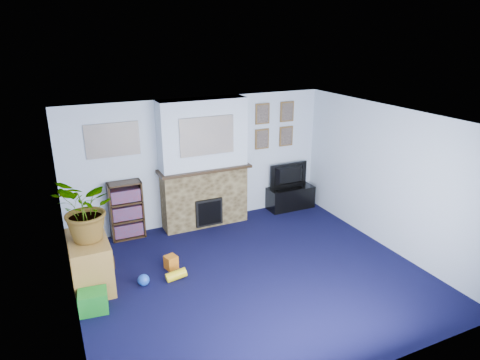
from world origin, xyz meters
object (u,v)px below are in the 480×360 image
television (291,176)px  tv_stand (290,198)px  sideboard (90,264)px  bookshelf (126,211)px

television → tv_stand: bearing=89.3°
tv_stand → sideboard: sideboard is taller
television → bookshelf: 3.35m
television → sideboard: television is taller
tv_stand → television: (0.00, 0.02, 0.48)m
television → sideboard: size_ratio=0.88×
tv_stand → television: 0.48m
sideboard → television: bearing=17.2°
tv_stand → television: size_ratio=1.14×
television → sideboard: bearing=16.5°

